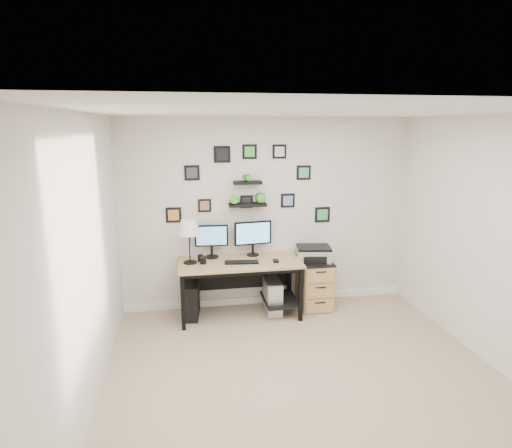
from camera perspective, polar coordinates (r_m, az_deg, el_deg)
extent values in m
plane|color=tan|center=(4.56, 6.85, -20.08)|extent=(4.00, 4.00, 0.00)
plane|color=silver|center=(3.83, 7.92, 14.64)|extent=(4.00, 4.00, 0.00)
plane|color=silver|center=(5.89, 1.63, 1.39)|extent=(4.00, 0.00, 4.00)
plane|color=silver|center=(2.33, 22.70, -18.52)|extent=(4.00, 0.00, 4.00)
plane|color=silver|center=(3.93, -21.93, -5.50)|extent=(0.00, 4.00, 4.00)
plane|color=silver|center=(4.97, 30.01, -2.57)|extent=(0.00, 4.00, 4.00)
cube|color=white|center=(6.24, 1.58, -9.95)|extent=(4.00, 0.03, 0.10)
cube|color=tan|center=(5.60, -2.18, -5.19)|extent=(1.60, 0.70, 0.03)
cube|color=black|center=(5.62, -2.17, -5.58)|extent=(1.54, 0.64, 0.05)
cube|color=black|center=(6.00, -2.58, -6.72)|extent=(1.44, 0.02, 0.41)
cube|color=black|center=(5.89, 3.26, -10.03)|extent=(0.45, 0.63, 0.03)
cube|color=black|center=(5.41, -9.72, -10.30)|extent=(0.05, 0.05, 0.72)
cube|color=black|center=(5.97, -9.76, -8.04)|extent=(0.05, 0.05, 0.72)
cube|color=black|center=(5.60, 6.00, -9.34)|extent=(0.05, 0.05, 0.72)
cube|color=black|center=(6.14, 4.47, -7.27)|extent=(0.05, 0.05, 0.72)
cylinder|color=black|center=(5.80, -5.89, -4.38)|extent=(0.18, 0.18, 0.02)
cylinder|color=black|center=(5.77, -5.91, -3.65)|extent=(0.04, 0.04, 0.15)
cube|color=black|center=(5.71, -5.96, -1.55)|extent=(0.44, 0.06, 0.29)
cube|color=#59A5D8|center=(5.69, -5.96, -1.60)|extent=(0.40, 0.03, 0.25)
cylinder|color=black|center=(5.86, -0.43, -4.11)|extent=(0.18, 0.18, 0.02)
cylinder|color=black|center=(5.84, -0.43, -3.42)|extent=(0.04, 0.04, 0.15)
cube|color=black|center=(5.77, -0.42, -1.20)|extent=(0.51, 0.09, 0.32)
cube|color=#59A5D8|center=(5.76, -0.37, -1.25)|extent=(0.46, 0.06, 0.28)
cube|color=black|center=(5.54, -1.93, -5.11)|extent=(0.45, 0.18, 0.02)
cube|color=black|center=(5.58, 2.67, -4.93)|extent=(0.07, 0.11, 0.03)
cylinder|color=black|center=(5.61, -8.77, -5.07)|extent=(0.17, 0.17, 0.02)
cylinder|color=black|center=(5.54, -8.87, -2.49)|extent=(0.02, 0.02, 0.52)
cone|color=white|center=(5.49, -8.94, -0.43)|extent=(0.28, 0.28, 0.19)
cylinder|color=black|center=(5.54, -7.07, -4.83)|extent=(0.08, 0.08, 0.09)
cylinder|color=black|center=(5.65, -7.43, -4.50)|extent=(0.07, 0.07, 0.09)
cube|color=black|center=(5.81, -8.69, -9.93)|extent=(0.26, 0.49, 0.47)
cube|color=gray|center=(5.88, 2.21, -9.56)|extent=(0.22, 0.47, 0.46)
cube|color=silver|center=(5.67, 2.63, -10.44)|extent=(0.18, 0.02, 0.43)
cube|color=tan|center=(6.06, 7.80, -8.01)|extent=(0.42, 0.50, 0.65)
cube|color=black|center=(5.95, 7.90, -4.99)|extent=(0.43, 0.51, 0.02)
cube|color=tan|center=(5.91, 8.50, -10.84)|extent=(0.39, 0.02, 0.18)
cylinder|color=black|center=(5.88, 8.56, -10.35)|extent=(0.14, 0.02, 0.02)
cube|color=tan|center=(5.83, 8.57, -8.89)|extent=(0.39, 0.02, 0.18)
cylinder|color=black|center=(5.79, 8.63, -8.38)|extent=(0.14, 0.02, 0.02)
cube|color=tan|center=(5.75, 8.64, -6.88)|extent=(0.39, 0.02, 0.18)
cylinder|color=black|center=(5.72, 8.71, -6.36)|extent=(0.14, 0.02, 0.02)
cube|color=silver|center=(5.91, 7.66, -4.08)|extent=(0.50, 0.42, 0.17)
cube|color=black|center=(5.88, 7.69, -3.13)|extent=(0.50, 0.42, 0.03)
cube|color=black|center=(5.75, 7.91, -4.86)|extent=(0.31, 0.07, 0.10)
cube|color=black|center=(5.72, -1.13, 2.58)|extent=(0.50, 0.18, 0.04)
cube|color=black|center=(5.66, -1.13, 5.55)|extent=(0.38, 0.15, 0.04)
imported|color=green|center=(5.67, -2.84, 4.07)|extent=(0.15, 0.12, 0.27)
imported|color=green|center=(5.72, 0.55, 4.16)|extent=(0.15, 0.15, 0.27)
imported|color=green|center=(5.64, -1.14, 7.04)|extent=(0.13, 0.09, 0.25)
cube|color=black|center=(5.67, -8.53, 6.76)|extent=(0.20, 0.02, 0.20)
cube|color=#343338|center=(5.66, -8.53, 6.75)|extent=(0.14, 0.00, 0.14)
cube|color=black|center=(6.08, 8.84, 1.25)|extent=(0.21, 0.02, 0.21)
cube|color=#389C5A|center=(6.07, 8.88, 1.23)|extent=(0.15, 0.00, 0.15)
cube|color=black|center=(5.75, -10.93, 1.19)|extent=(0.20, 0.02, 0.20)
cube|color=#C77C2E|center=(5.74, -10.93, 1.17)|extent=(0.14, 0.00, 0.14)
cube|color=black|center=(5.90, 4.26, 3.14)|extent=(0.19, 0.02, 0.19)
cube|color=#6184AA|center=(5.89, 4.29, 3.12)|extent=(0.13, 0.00, 0.13)
cube|color=black|center=(5.79, -1.27, 2.99)|extent=(0.17, 0.02, 0.17)
cube|color=black|center=(5.78, -1.25, 2.97)|extent=(0.12, 0.00, 0.12)
cube|color=black|center=(5.67, -4.54, 9.24)|extent=(0.22, 0.02, 0.22)
cube|color=black|center=(5.66, -4.53, 9.24)|extent=(0.15, 0.00, 0.15)
cube|color=black|center=(5.79, 3.14, 9.62)|extent=(0.19, 0.02, 0.19)
cube|color=silver|center=(5.78, 3.16, 9.62)|extent=(0.13, 0.00, 0.13)
cube|color=black|center=(5.74, -6.88, 2.46)|extent=(0.17, 0.02, 0.17)
cube|color=#925C43|center=(5.73, -6.87, 2.44)|extent=(0.12, 0.00, 0.12)
cube|color=black|center=(5.90, 6.37, 6.83)|extent=(0.20, 0.02, 0.20)
cube|color=#4AA354|center=(5.89, 6.40, 6.82)|extent=(0.14, 0.00, 0.14)
cube|color=black|center=(5.72, -0.86, 9.62)|extent=(0.19, 0.02, 0.19)
cube|color=green|center=(5.71, -0.85, 9.61)|extent=(0.13, 0.00, 0.13)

